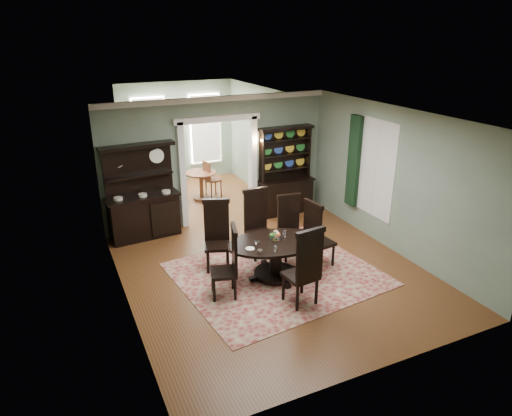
{
  "coord_description": "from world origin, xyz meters",
  "views": [
    {
      "loc": [
        -3.57,
        -6.9,
        4.39
      ],
      "look_at": [
        -0.11,
        0.6,
        1.16
      ],
      "focal_mm": 32.0,
      "sensor_mm": 36.0,
      "label": 1
    }
  ],
  "objects_px": {
    "dining_table": "(276,252)",
    "parlor_table": "(201,182)",
    "welsh_dresser": "(286,182)",
    "sideboard": "(143,206)"
  },
  "relations": [
    {
      "from": "sideboard",
      "to": "parlor_table",
      "type": "bearing_deg",
      "value": 37.42
    },
    {
      "from": "dining_table",
      "to": "parlor_table",
      "type": "height_order",
      "value": "parlor_table"
    },
    {
      "from": "dining_table",
      "to": "parlor_table",
      "type": "xyz_separation_m",
      "value": [
        0.07,
        4.63,
        0.0
      ]
    },
    {
      "from": "dining_table",
      "to": "welsh_dresser",
      "type": "relative_size",
      "value": 0.9
    },
    {
      "from": "dining_table",
      "to": "welsh_dresser",
      "type": "xyz_separation_m",
      "value": [
        1.74,
        2.87,
        0.29
      ]
    },
    {
      "from": "dining_table",
      "to": "parlor_table",
      "type": "distance_m",
      "value": 4.63
    },
    {
      "from": "parlor_table",
      "to": "sideboard",
      "type": "bearing_deg",
      "value": -137.54
    },
    {
      "from": "dining_table",
      "to": "sideboard",
      "type": "xyz_separation_m",
      "value": [
        -1.86,
        2.86,
        0.23
      ]
    },
    {
      "from": "dining_table",
      "to": "sideboard",
      "type": "distance_m",
      "value": 3.42
    },
    {
      "from": "welsh_dresser",
      "to": "dining_table",
      "type": "bearing_deg",
      "value": -121.69
    }
  ]
}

